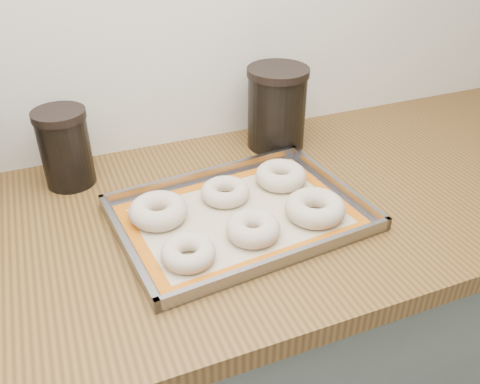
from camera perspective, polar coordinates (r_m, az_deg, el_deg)
name	(u,v)px	position (r m, az deg, el deg)	size (l,w,h in m)	color
countertop	(131,240)	(0.98, -12.15, -5.33)	(3.06, 0.68, 0.04)	brown
baking_tray	(240,215)	(0.98, 0.00, -2.62)	(0.49, 0.37, 0.03)	gray
baking_mat	(240,216)	(0.98, 0.00, -2.72)	(0.45, 0.33, 0.00)	#C6B793
bagel_front_left	(188,253)	(0.87, -5.82, -6.81)	(0.09, 0.09, 0.03)	beige
bagel_front_mid	(253,229)	(0.91, 1.49, -4.12)	(0.10, 0.10, 0.04)	beige
bagel_front_right	(315,208)	(0.98, 8.42, -1.77)	(0.12, 0.12, 0.04)	beige
bagel_back_left	(158,211)	(0.97, -9.16, -2.09)	(0.11, 0.11, 0.04)	beige
bagel_back_mid	(225,192)	(1.02, -1.67, 0.02)	(0.10, 0.10, 0.03)	beige
bagel_back_right	(281,176)	(1.07, 4.61, 1.85)	(0.11, 0.11, 0.04)	beige
canister_mid	(65,148)	(1.11, -19.03, 4.73)	(0.11, 0.11, 0.17)	black
canister_right	(277,108)	(1.21, 4.15, 9.44)	(0.14, 0.14, 0.19)	black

